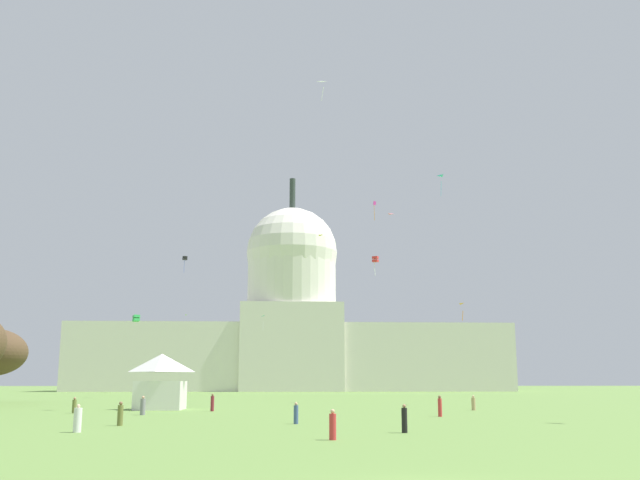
{
  "coord_description": "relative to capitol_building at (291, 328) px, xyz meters",
  "views": [
    {
      "loc": [
        -4.38,
        -20.83,
        3.05
      ],
      "look_at": [
        0.8,
        70.76,
        21.14
      ],
      "focal_mm": 40.08,
      "sensor_mm": 36.0,
      "label": 1
    }
  ],
  "objects": [
    {
      "name": "person_grey_aisle_center",
      "position": [
        -15.79,
        -147.2,
        -17.58
      ],
      "size": [
        0.55,
        0.55,
        1.69
      ],
      "rotation": [
        0.0,
        0.0,
        4.5
      ],
      "color": "gray",
      "rests_on": "ground_plane"
    },
    {
      "name": "kite_orange_low",
      "position": [
        20.26,
        -123.23,
        -5.79
      ],
      "size": [
        1.05,
        1.42,
        2.16
      ],
      "rotation": [
        0.0,
        0.0,
        1.19
      ],
      "color": "orange"
    },
    {
      "name": "capitol_building",
      "position": [
        0.0,
        0.0,
        0.0
      ],
      "size": [
        127.53,
        27.51,
        64.61
      ],
      "color": "silver",
      "rests_on": "ground_plane"
    },
    {
      "name": "person_red_mid_center",
      "position": [
        10.33,
        -151.63,
        -17.49
      ],
      "size": [
        0.4,
        0.4,
        1.79
      ],
      "rotation": [
        0.0,
        0.0,
        0.19
      ],
      "color": "red",
      "rests_on": "ground_plane"
    },
    {
      "name": "kite_magenta_high",
      "position": [
        15.0,
        -77.58,
        18.62
      ],
      "size": [
        0.65,
        0.67,
        3.88
      ],
      "rotation": [
        0.0,
        0.0,
        3.13
      ],
      "color": "#D1339E"
    },
    {
      "name": "kite_white_high",
      "position": [
        2.33,
        -114.79,
        27.88
      ],
      "size": [
        1.24,
        0.73,
        2.76
      ],
      "rotation": [
        0.0,
        0.0,
        6.22
      ],
      "color": "white"
    },
    {
      "name": "person_olive_front_right",
      "position": [
        -22.95,
        -143.27,
        -17.66
      ],
      "size": [
        0.54,
        0.54,
        1.49
      ],
      "rotation": [
        0.0,
        0.0,
        4.09
      ],
      "color": "olive",
      "rests_on": "ground_plane"
    },
    {
      "name": "person_olive_lawn_far_left",
      "position": [
        -14.43,
        -162.83,
        -17.59
      ],
      "size": [
        0.53,
        0.53,
        1.63
      ],
      "rotation": [
        0.0,
        0.0,
        2.6
      ],
      "color": "olive",
      "rests_on": "ground_plane"
    },
    {
      "name": "kite_turquoise_low",
      "position": [
        -7.67,
        -52.95,
        -1.68
      ],
      "size": [
        0.92,
        1.52,
        2.92
      ],
      "rotation": [
        0.0,
        0.0,
        4.71
      ],
      "color": "teal"
    },
    {
      "name": "kite_cyan_high",
      "position": [
        30.3,
        -70.94,
        26.11
      ],
      "size": [
        1.49,
        1.5,
        4.02
      ],
      "rotation": [
        0.0,
        0.0,
        2.34
      ],
      "color": "#33BCDB"
    },
    {
      "name": "person_tan_lawn_far_right",
      "position": [
        16.77,
        -138.66,
        -17.65
      ],
      "size": [
        0.45,
        0.45,
        1.52
      ],
      "rotation": [
        0.0,
        0.0,
        1.47
      ],
      "color": "tan",
      "rests_on": "ground_plane"
    },
    {
      "name": "kite_green_low",
      "position": [
        -29.62,
        -82.3,
        -4.17
      ],
      "size": [
        1.5,
        1.52,
        1.23
      ],
      "rotation": [
        0.0,
        0.0,
        0.5
      ],
      "color": "green"
    },
    {
      "name": "kite_black_high",
      "position": [
        -28.99,
        -24.5,
        16.77
      ],
      "size": [
        1.39,
        1.39,
        4.39
      ],
      "rotation": [
        0.0,
        0.0,
        0.51
      ],
      "color": "black"
    },
    {
      "name": "kite_pink_high",
      "position": [
        18.29,
        -74.86,
        17.18
      ],
      "size": [
        1.36,
        1.16,
        0.26
      ],
      "rotation": [
        0.0,
        0.0,
        3.59
      ],
      "color": "pink"
    },
    {
      "name": "person_maroon_edge_east",
      "position": [
        -10.25,
        -139.65,
        -17.53
      ],
      "size": [
        0.46,
        0.46,
        1.74
      ],
      "rotation": [
        0.0,
        0.0,
        1.94
      ],
      "color": "maroon",
      "rests_on": "ground_plane"
    },
    {
      "name": "kite_red_mid",
      "position": [
        10.12,
        -113.38,
        1.83
      ],
      "size": [
        1.05,
        1.05,
        2.82
      ],
      "rotation": [
        0.0,
        0.0,
        2.65
      ],
      "color": "red"
    },
    {
      "name": "person_white_front_left",
      "position": [
        -15.6,
        -169.17,
        -17.59
      ],
      "size": [
        0.62,
        0.62,
        1.65
      ],
      "rotation": [
        0.0,
        0.0,
        5.91
      ],
      "color": "silver",
      "rests_on": "ground_plane"
    },
    {
      "name": "event_tent",
      "position": [
        -16.22,
        -134.96,
        -15.41
      ],
      "size": [
        5.24,
        5.51,
        5.89
      ],
      "rotation": [
        0.0,
        0.0,
        -0.02
      ],
      "color": "white",
      "rests_on": "ground_plane"
    },
    {
      "name": "person_denim_back_center",
      "position": [
        -2.3,
        -161.44,
        -17.63
      ],
      "size": [
        0.39,
        0.39,
        1.52
      ],
      "rotation": [
        0.0,
        0.0,
        4.91
      ],
      "color": "#3D5684",
      "rests_on": "ground_plane"
    },
    {
      "name": "kite_gold_mid",
      "position": [
        4.46,
        -66.04,
        14.74
      ],
      "size": [
        1.1,
        1.47,
        0.17
      ],
      "rotation": [
        0.0,
        0.0,
        5.09
      ],
      "color": "gold"
    },
    {
      "name": "kite_lime_low",
      "position": [
        -24.11,
        -53.14,
        -1.11
      ],
      "size": [
        0.79,
        1.81,
        0.19
      ],
      "rotation": [
        0.0,
        0.0,
        1.73
      ],
      "color": "#8CD133"
    },
    {
      "name": "person_black_front_center",
      "position": [
        3.93,
        -170.67,
        -17.56
      ],
      "size": [
        0.41,
        0.41,
        1.66
      ],
      "rotation": [
        0.0,
        0.0,
        3.37
      ],
      "color": "black",
      "rests_on": "ground_plane"
    },
    {
      "name": "person_red_back_right",
      "position": [
        -0.71,
        -175.58,
        -17.61
      ],
      "size": [
        0.49,
        0.49,
        1.57
      ],
      "rotation": [
        0.0,
        0.0,
        5.83
      ],
      "color": "red",
      "rests_on": "ground_plane"
    }
  ]
}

